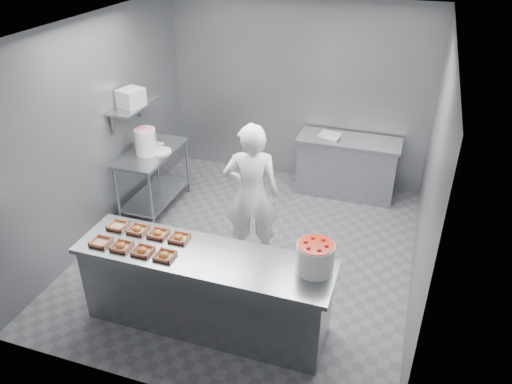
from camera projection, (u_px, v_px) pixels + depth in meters
floor at (249, 251)px, 6.42m from camera, size 4.50×4.50×0.00m
ceiling at (247, 27)px, 5.03m from camera, size 4.50×4.50×0.00m
wall_back at (297, 93)px, 7.58m from camera, size 4.00×0.04×2.80m
wall_left at (99, 131)px, 6.28m from camera, size 0.04×4.50×2.80m
wall_right at (430, 178)px, 5.17m from camera, size 0.04×4.50×2.80m
service_counter at (205, 290)px, 5.08m from camera, size 2.60×0.70×0.90m
prep_table at (153, 171)px, 7.08m from camera, size 0.60×1.20×0.90m
back_counter at (347, 166)px, 7.51m from camera, size 1.50×0.60×0.90m
wall_shelf at (135, 105)px, 6.65m from camera, size 0.35×0.90×0.03m
tray_0 at (101, 242)px, 5.01m from camera, size 0.19×0.18×0.04m
tray_1 at (121, 246)px, 4.95m from camera, size 0.19×0.18×0.06m
tray_2 at (143, 251)px, 4.88m from camera, size 0.19×0.18×0.06m
tray_3 at (165, 255)px, 4.82m from camera, size 0.19×0.18×0.06m
tray_4 at (118, 225)px, 5.27m from camera, size 0.19×0.18×0.04m
tray_5 at (137, 229)px, 5.21m from camera, size 0.19×0.18×0.06m
tray_6 at (158, 233)px, 5.14m from camera, size 0.19×0.18×0.06m
tray_7 at (179, 238)px, 5.07m from camera, size 0.19×0.18×0.06m
worker at (252, 195)px, 5.88m from camera, size 0.75×0.60×1.80m
strawberry_tub at (315, 256)px, 4.58m from camera, size 0.35×0.35×0.29m
glaze_bucket at (146, 141)px, 6.76m from camera, size 0.30×0.29×0.44m
bucket_lid at (161, 151)px, 6.90m from camera, size 0.30×0.30×0.02m
rag at (157, 144)px, 7.11m from camera, size 0.16×0.13×0.02m
appliance at (131, 98)px, 6.53m from camera, size 0.34×0.37×0.23m
paper_stack at (330, 135)px, 7.36m from camera, size 0.34×0.28×0.05m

